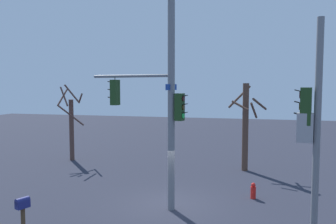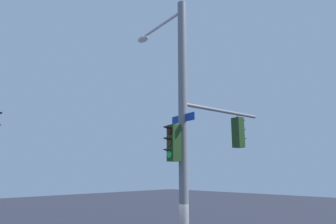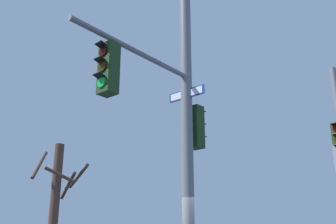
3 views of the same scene
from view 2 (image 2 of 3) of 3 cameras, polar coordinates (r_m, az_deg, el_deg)
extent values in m
cylinder|color=slate|center=(9.16, 2.96, -4.50)|extent=(0.29, 0.29, 9.10)
cylinder|color=silver|center=(11.43, -1.43, 16.47)|extent=(2.46, 0.45, 0.10)
ellipsoid|color=silver|center=(12.31, -4.89, 13.92)|extent=(0.65, 0.44, 0.20)
cylinder|color=slate|center=(10.58, 10.52, 0.16)|extent=(0.64, 3.64, 0.12)
cube|color=#1E3D19|center=(11.06, 13.45, -3.90)|extent=(0.41, 0.36, 1.10)
cylinder|color=#2F0403|center=(11.24, 13.93, -2.24)|extent=(0.22, 0.07, 0.22)
cube|color=black|center=(11.31, 14.15, -1.68)|extent=(0.23, 0.19, 0.06)
cylinder|color=#352504|center=(11.19, 14.01, -3.96)|extent=(0.22, 0.07, 0.22)
cube|color=black|center=(11.26, 14.23, -3.38)|extent=(0.23, 0.19, 0.06)
cylinder|color=#19D147|center=(11.15, 14.10, -5.69)|extent=(0.22, 0.07, 0.22)
cube|color=black|center=(11.22, 14.32, -5.10)|extent=(0.23, 0.19, 0.06)
cylinder|color=slate|center=(11.16, 13.30, -0.72)|extent=(0.04, 0.04, 0.15)
cube|color=#1E3D19|center=(8.90, 1.17, -6.04)|extent=(0.42, 0.37, 1.10)
cylinder|color=#2F0403|center=(8.85, 0.27, -3.79)|extent=(0.22, 0.08, 0.22)
cube|color=black|center=(8.83, -0.14, -2.99)|extent=(0.24, 0.20, 0.06)
cylinder|color=#352504|center=(8.81, 0.27, -5.98)|extent=(0.22, 0.08, 0.22)
cube|color=black|center=(8.78, -0.14, -5.18)|extent=(0.24, 0.20, 0.06)
cylinder|color=#19D147|center=(8.78, 0.27, -8.19)|extent=(0.22, 0.08, 0.22)
cube|color=black|center=(8.75, -0.14, -7.39)|extent=(0.24, 0.20, 0.06)
cube|color=navy|center=(9.24, 2.92, -1.23)|extent=(1.09, 0.21, 0.24)
cube|color=white|center=(9.25, 3.01, -1.24)|extent=(0.99, 0.17, 0.18)
cube|color=navy|center=(14.92, 3.10, -20.34)|extent=(0.50, 0.40, 0.24)
cylinder|color=navy|center=(14.90, 3.10, -19.88)|extent=(0.50, 0.40, 0.24)
camera|label=1|loc=(19.74, -34.60, -4.66)|focal=35.97mm
camera|label=3|loc=(18.42, 10.18, -17.48)|focal=42.31mm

